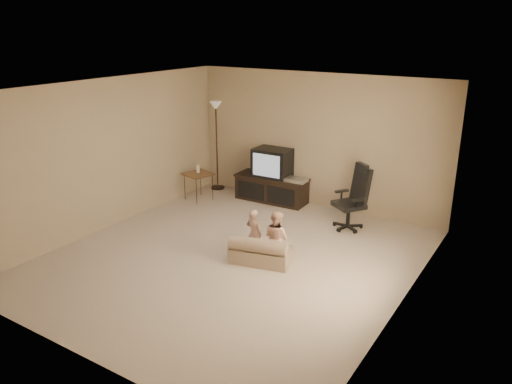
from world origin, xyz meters
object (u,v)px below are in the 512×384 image
tv_stand (272,180)px  toddler_left (254,233)px  toddler_right (276,237)px  office_chair (352,206)px  side_table (198,174)px  floor_lamp (216,126)px  child_sofa (260,252)px

tv_stand → toddler_left: tv_stand is taller
toddler_left → toddler_right: bearing=-176.9°
office_chair → side_table: (-3.11, -0.25, 0.12)m
tv_stand → office_chair: office_chair is taller
tv_stand → floor_lamp: size_ratio=0.81×
side_table → child_sofa: (2.48, -1.69, -0.35)m
side_table → toddler_right: 3.11m
tv_stand → floor_lamp: 1.64m
tv_stand → toddler_right: 2.69m
office_chair → floor_lamp: 3.39m
office_chair → floor_lamp: bearing=-154.3°
tv_stand → child_sofa: size_ratio=1.55×
office_chair → side_table: 3.12m
floor_lamp → toddler_left: size_ratio=2.46×
side_table → toddler_right: toddler_right is taller
side_table → floor_lamp: 1.12m
side_table → floor_lamp: bearing=97.9°
office_chair → child_sofa: 2.05m
child_sofa → toddler_left: (-0.20, 0.15, 0.20)m
side_table → tv_stand: bearing=29.3°
tv_stand → child_sofa: tv_stand is taller
tv_stand → child_sofa: 2.71m
side_table → toddler_left: bearing=-34.2°
tv_stand → office_chair: 1.90m
tv_stand → office_chair: (1.84, -0.46, -0.03)m
side_table → floor_lamp: floor_lamp is taller
office_chair → toddler_right: 1.88m
child_sofa → toddler_left: toddler_left is taller
tv_stand → child_sofa: (1.22, -2.41, -0.26)m
floor_lamp → office_chair: bearing=-9.2°
toddler_left → floor_lamp: bearing=-36.8°
tv_stand → child_sofa: bearing=-64.9°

